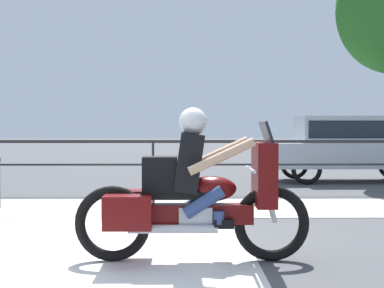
{
  "coord_description": "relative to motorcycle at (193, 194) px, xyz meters",
  "views": [
    {
      "loc": [
        0.66,
        -6.63,
        1.4
      ],
      "look_at": [
        0.74,
        0.78,
        1.17
      ],
      "focal_mm": 55.0,
      "sensor_mm": 36.0,
      "label": 1
    }
  ],
  "objects": [
    {
      "name": "sidewalk_band",
      "position": [
        -0.73,
        3.99,
        -0.69
      ],
      "size": [
        44.0,
        2.4,
        0.01
      ],
      "primitive_type": "cube",
      "color": "#A8A59E",
      "rests_on": "ground"
    },
    {
      "name": "fence_railing",
      "position": [
        -0.73,
        5.92,
        0.18
      ],
      "size": [
        36.0,
        0.05,
        1.11
      ],
      "color": "#232326",
      "rests_on": "ground"
    },
    {
      "name": "motorcycle",
      "position": [
        0.0,
        0.0,
        0.0
      ],
      "size": [
        2.43,
        0.76,
        1.59
      ],
      "rotation": [
        0.0,
        0.0,
        -0.05
      ],
      "color": "black",
      "rests_on": "ground"
    },
    {
      "name": "parked_car",
      "position": [
        4.01,
        8.67,
        0.25
      ],
      "size": [
        4.17,
        1.69,
        1.65
      ],
      "rotation": [
        0.0,
        0.0,
        0.03
      ],
      "color": "#B7BCC4",
      "rests_on": "ground"
    },
    {
      "name": "ground_plane",
      "position": [
        -0.73,
        0.59,
        -0.7
      ],
      "size": [
        120.0,
        120.0,
        0.0
      ],
      "primitive_type": "plane",
      "color": "#4C4C4F"
    },
    {
      "name": "crosswalk_band",
      "position": [
        -1.11,
        0.39,
        -0.69
      ],
      "size": [
        3.55,
        6.0,
        0.01
      ],
      "primitive_type": "cube",
      "color": "silver",
      "rests_on": "ground"
    }
  ]
}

